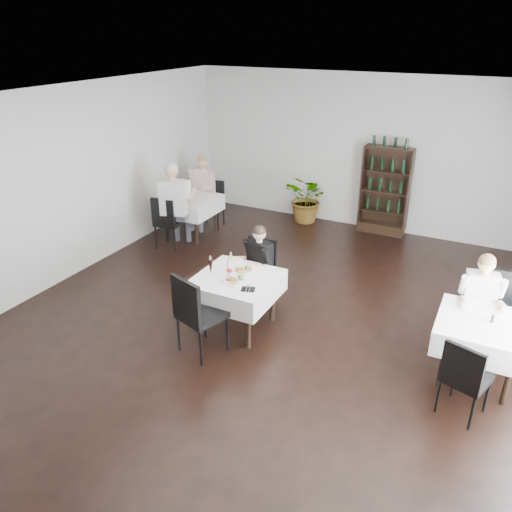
% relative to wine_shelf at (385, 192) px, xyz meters
% --- Properties ---
extents(room_shell, '(9.00, 9.00, 9.00)m').
position_rel_wine_shelf_xyz_m(room_shell, '(-0.60, -4.31, 0.65)').
color(room_shell, black).
rests_on(room_shell, ground).
extents(wine_shelf, '(0.90, 0.28, 1.75)m').
position_rel_wine_shelf_xyz_m(wine_shelf, '(0.00, 0.00, 0.00)').
color(wine_shelf, black).
rests_on(wine_shelf, ground).
extents(main_table, '(1.03, 1.03, 0.77)m').
position_rel_wine_shelf_xyz_m(main_table, '(-0.90, -4.31, -0.23)').
color(main_table, black).
rests_on(main_table, ground).
extents(left_table, '(0.98, 0.98, 0.77)m').
position_rel_wine_shelf_xyz_m(left_table, '(-3.30, -1.81, -0.23)').
color(left_table, black).
rests_on(left_table, ground).
extents(right_table, '(0.98, 0.98, 0.77)m').
position_rel_wine_shelf_xyz_m(right_table, '(2.10, -4.01, -0.23)').
color(right_table, black).
rests_on(right_table, ground).
extents(potted_tree, '(1.11, 1.04, 1.01)m').
position_rel_wine_shelf_xyz_m(potted_tree, '(-1.53, -0.11, -0.34)').
color(potted_tree, '#2A5A1E').
rests_on(potted_tree, ground).
extents(main_chair_far, '(0.45, 0.45, 0.98)m').
position_rel_wine_shelf_xyz_m(main_chair_far, '(-0.96, -3.53, -0.29)').
color(main_chair_far, black).
rests_on(main_chair_far, ground).
extents(main_chair_near, '(0.63, 0.63, 1.09)m').
position_rel_wine_shelf_xyz_m(main_chair_near, '(-1.04, -5.08, -0.22)').
color(main_chair_near, black).
rests_on(main_chair_near, ground).
extents(left_chair_far, '(0.51, 0.51, 0.94)m').
position_rel_wine_shelf_xyz_m(left_chair_far, '(-3.18, -1.20, -0.31)').
color(left_chair_far, black).
rests_on(left_chair_far, ground).
extents(left_chair_near, '(0.50, 0.50, 1.00)m').
position_rel_wine_shelf_xyz_m(left_chair_near, '(-3.32, -2.55, -0.28)').
color(left_chair_near, black).
rests_on(left_chair_near, ground).
extents(right_chair_far, '(0.53, 0.54, 1.11)m').
position_rel_wine_shelf_xyz_m(right_chair_far, '(2.24, -3.43, -0.21)').
color(right_chair_far, black).
rests_on(right_chair_far, ground).
extents(right_chair_near, '(0.53, 0.54, 0.92)m').
position_rel_wine_shelf_xyz_m(right_chair_near, '(2.01, -4.77, -0.32)').
color(right_chair_near, black).
rests_on(right_chair_near, ground).
extents(diner_main, '(0.56, 0.60, 1.29)m').
position_rel_wine_shelf_xyz_m(diner_main, '(-0.90, -3.75, -0.10)').
color(diner_main, '#3B3B42').
rests_on(diner_main, ground).
extents(diner_left_far, '(0.57, 0.57, 1.48)m').
position_rel_wine_shelf_xyz_m(diner_left_far, '(-3.35, -1.31, 0.01)').
color(diner_left_far, '#3B3B42').
rests_on(diner_left_far, ground).
extents(diner_left_near, '(0.70, 0.74, 1.63)m').
position_rel_wine_shelf_xyz_m(diner_left_near, '(-3.19, -2.44, 0.10)').
color(diner_left_near, '#3B3B42').
rests_on(diner_left_near, ground).
extents(diner_right_far, '(0.55, 0.58, 1.35)m').
position_rel_wine_shelf_xyz_m(diner_right_far, '(2.02, -3.52, -0.06)').
color(diner_right_far, '#3B3B42').
rests_on(diner_right_far, ground).
extents(plate_far, '(0.30, 0.30, 0.08)m').
position_rel_wine_shelf_xyz_m(plate_far, '(-0.90, -4.14, -0.06)').
color(plate_far, white).
rests_on(plate_far, main_table).
extents(plate_near, '(0.35, 0.35, 0.09)m').
position_rel_wine_shelf_xyz_m(plate_near, '(-0.85, -4.44, -0.06)').
color(plate_near, white).
rests_on(plate_near, main_table).
extents(pilsner_dark, '(0.06, 0.06, 0.28)m').
position_rel_wine_shelf_xyz_m(pilsner_dark, '(-1.23, -4.41, 0.04)').
color(pilsner_dark, black).
rests_on(pilsner_dark, main_table).
extents(pilsner_lager, '(0.06, 0.06, 0.27)m').
position_rel_wine_shelf_xyz_m(pilsner_lager, '(-1.06, -4.17, 0.03)').
color(pilsner_lager, gold).
rests_on(pilsner_lager, main_table).
extents(coke_bottle, '(0.07, 0.07, 0.27)m').
position_rel_wine_shelf_xyz_m(coke_bottle, '(-0.99, -4.33, 0.03)').
color(coke_bottle, silver).
rests_on(coke_bottle, main_table).
extents(napkin_cutlery, '(0.21, 0.19, 0.02)m').
position_rel_wine_shelf_xyz_m(napkin_cutlery, '(-0.60, -4.55, -0.07)').
color(napkin_cutlery, black).
rests_on(napkin_cutlery, main_table).
extents(pepper_mill, '(0.04, 0.04, 0.09)m').
position_rel_wine_shelf_xyz_m(pepper_mill, '(2.18, -3.99, -0.03)').
color(pepper_mill, black).
rests_on(pepper_mill, right_table).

